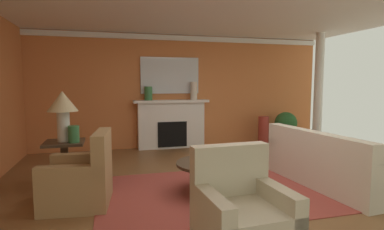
{
  "coord_description": "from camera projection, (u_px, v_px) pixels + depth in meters",
  "views": [
    {
      "loc": [
        -1.71,
        -4.14,
        1.56
      ],
      "look_at": [
        -0.27,
        1.17,
        1.0
      ],
      "focal_mm": 29.16,
      "sensor_mm": 36.0,
      "label": 1
    }
  ],
  "objects": [
    {
      "name": "ground_plane",
      "position": [
        230.0,
        190.0,
        4.58
      ],
      "size": [
        8.99,
        8.99,
        0.0
      ],
      "primitive_type": "plane",
      "color": "brown"
    },
    {
      "name": "wall_fireplace",
      "position": [
        179.0,
        91.0,
        7.71
      ],
      "size": [
        7.51,
        0.12,
        2.72
      ],
      "primitive_type": "cube",
      "color": "#CC723D",
      "rests_on": "ground_plane"
    },
    {
      "name": "ceiling_panel",
      "position": [
        225.0,
        2.0,
        4.59
      ],
      "size": [
        7.51,
        7.28,
        0.06
      ],
      "primitive_type": "cube",
      "color": "white"
    },
    {
      "name": "crown_moulding",
      "position": [
        179.0,
        38.0,
        7.5
      ],
      "size": [
        7.51,
        0.08,
        0.12
      ],
      "primitive_type": "cube",
      "color": "white"
    },
    {
      "name": "area_rug",
      "position": [
        211.0,
        193.0,
        4.45
      ],
      "size": [
        3.16,
        2.3,
        0.01
      ],
      "primitive_type": "cube",
      "color": "#993D33",
      "rests_on": "ground_plane"
    },
    {
      "name": "fireplace",
      "position": [
        171.0,
        125.0,
        7.52
      ],
      "size": [
        1.8,
        0.35,
        1.16
      ],
      "color": "white",
      "rests_on": "ground_plane"
    },
    {
      "name": "mantel_mirror",
      "position": [
        170.0,
        75.0,
        7.52
      ],
      "size": [
        1.42,
        0.04,
        0.87
      ],
      "primitive_type": "cube",
      "color": "silver"
    },
    {
      "name": "sofa",
      "position": [
        330.0,
        166.0,
        4.75
      ],
      "size": [
        1.06,
        2.16,
        0.85
      ],
      "color": "beige",
      "rests_on": "ground_plane"
    },
    {
      "name": "armchair_near_window",
      "position": [
        81.0,
        181.0,
        4.0
      ],
      "size": [
        0.89,
        0.89,
        0.95
      ],
      "color": "#9E7A4C",
      "rests_on": "ground_plane"
    },
    {
      "name": "armchair_facing_fireplace",
      "position": [
        242.0,
        217.0,
        2.93
      ],
      "size": [
        0.84,
        0.84,
        0.95
      ],
      "color": "#C1B293",
      "rests_on": "ground_plane"
    },
    {
      "name": "coffee_table",
      "position": [
        211.0,
        170.0,
        4.42
      ],
      "size": [
        1.0,
        1.0,
        0.45
      ],
      "color": "#3D2D1E",
      "rests_on": "ground_plane"
    },
    {
      "name": "side_table",
      "position": [
        65.0,
        161.0,
        4.67
      ],
      "size": [
        0.56,
        0.56,
        0.7
      ],
      "color": "#3D2D1E",
      "rests_on": "ground_plane"
    },
    {
      "name": "table_lamp",
      "position": [
        63.0,
        106.0,
        4.58
      ],
      "size": [
        0.44,
        0.44,
        0.75
      ],
      "color": "beige",
      "rests_on": "side_table"
    },
    {
      "name": "vase_on_side_table",
      "position": [
        74.0,
        134.0,
        4.55
      ],
      "size": [
        0.16,
        0.16,
        0.25
      ],
      "primitive_type": "cylinder",
      "color": "#33703D",
      "rests_on": "side_table"
    },
    {
      "name": "vase_tall_corner",
      "position": [
        263.0,
        131.0,
        7.86
      ],
      "size": [
        0.27,
        0.27,
        0.73
      ],
      "primitive_type": "cylinder",
      "color": "#9E3328",
      "rests_on": "ground_plane"
    },
    {
      "name": "vase_mantel_right",
      "position": [
        194.0,
        91.0,
        7.54
      ],
      "size": [
        0.17,
        0.17,
        0.43
      ],
      "primitive_type": "cylinder",
      "color": "beige",
      "rests_on": "fireplace"
    },
    {
      "name": "vase_mantel_left",
      "position": [
        148.0,
        93.0,
        7.25
      ],
      "size": [
        0.19,
        0.19,
        0.32
      ],
      "primitive_type": "cylinder",
      "color": "#33703D",
      "rests_on": "fireplace"
    },
    {
      "name": "book_red_cover",
      "position": [
        218.0,
        159.0,
        4.51
      ],
      "size": [
        0.25,
        0.16,
        0.05
      ],
      "primitive_type": "cube",
      "rotation": [
        0.0,
        0.0,
        0.05
      ],
      "color": "tan",
      "rests_on": "coffee_table"
    },
    {
      "name": "potted_plant",
      "position": [
        286.0,
        125.0,
        7.95
      ],
      "size": [
        0.56,
        0.56,
        0.83
      ],
      "color": "#333333",
      "rests_on": "ground_plane"
    },
    {
      "name": "column_white",
      "position": [
        318.0,
        92.0,
        7.29
      ],
      "size": [
        0.2,
        0.2,
        2.72
      ],
      "primitive_type": "cylinder",
      "color": "white",
      "rests_on": "ground_plane"
    }
  ]
}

